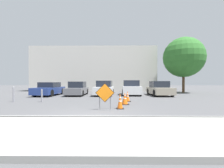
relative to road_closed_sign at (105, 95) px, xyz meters
name	(u,v)px	position (x,y,z in m)	size (l,w,h in m)	color
ground_plane	(103,96)	(-0.61, 7.95, -0.73)	(96.00, 96.00, 0.00)	#4C4C4F
sidewalk_strip	(75,131)	(-0.61, -3.53, -0.66)	(29.34, 2.95, 0.14)	#999993
curb_lip	(85,118)	(-0.61, -2.05, -0.66)	(29.34, 0.20, 0.14)	#999993
road_closed_sign	(105,95)	(0.00, 0.00, 0.00)	(0.96, 0.20, 1.34)	black
traffic_cone_nearest	(120,101)	(0.78, 0.31, -0.33)	(0.39, 0.39, 0.82)	black
traffic_cone_second	(125,99)	(1.14, 1.82, -0.36)	(0.51, 0.51, 0.75)	black
traffic_cone_third	(127,96)	(1.44, 3.26, -0.36)	(0.46, 0.46, 0.76)	black
parked_car_nearest	(49,89)	(-6.32, 8.13, -0.08)	(1.97, 4.47, 1.38)	navy
parked_car_second	(77,89)	(-3.43, 8.40, -0.07)	(1.81, 4.20, 1.45)	slate
parked_car_third	(104,89)	(-0.54, 8.43, -0.03)	(2.01, 4.38, 1.55)	white
parked_car_fourth	(131,88)	(2.35, 8.84, -0.01)	(2.04, 4.17, 1.59)	white
parked_car_fifth	(159,89)	(5.24, 8.21, -0.04)	(1.89, 4.25, 1.50)	#A39984
bollard_nearest	(42,95)	(-4.58, 2.86, -0.25)	(0.12, 0.12, 0.91)	gray
bollard_second	(14,94)	(-6.57, 2.86, -0.16)	(0.12, 0.12, 1.08)	gray
building_facade_backdrop	(95,70)	(-2.62, 16.86, 2.65)	(18.89, 5.00, 6.75)	beige
street_tree_behind_lot	(184,57)	(9.62, 12.21, 3.90)	(5.21, 5.21, 7.24)	#513823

